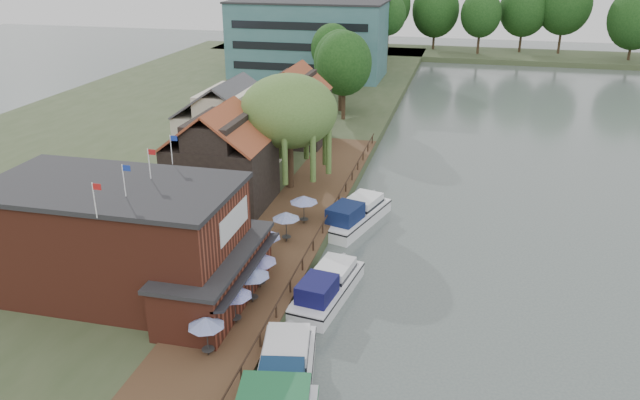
% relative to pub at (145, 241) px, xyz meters
% --- Properties ---
extents(ground, '(260.00, 260.00, 0.00)m').
position_rel_pub_xyz_m(ground, '(14.00, 1.00, -4.65)').
color(ground, '#485452').
rests_on(ground, ground).
extents(land_bank, '(50.00, 140.00, 1.00)m').
position_rel_pub_xyz_m(land_bank, '(-16.00, 36.00, -4.15)').
color(land_bank, '#384728').
rests_on(land_bank, ground).
extents(quay_deck, '(6.00, 50.00, 0.10)m').
position_rel_pub_xyz_m(quay_deck, '(6.00, 11.00, -3.60)').
color(quay_deck, '#47301E').
rests_on(quay_deck, land_bank).
extents(quay_rail, '(0.20, 49.00, 1.00)m').
position_rel_pub_xyz_m(quay_rail, '(8.70, 11.50, -3.15)').
color(quay_rail, black).
rests_on(quay_rail, land_bank).
extents(pub, '(20.00, 11.00, 7.30)m').
position_rel_pub_xyz_m(pub, '(0.00, 0.00, 0.00)').
color(pub, maroon).
rests_on(pub, land_bank).
extents(hotel_block, '(25.40, 12.40, 12.30)m').
position_rel_pub_xyz_m(hotel_block, '(-8.00, 71.00, 2.50)').
color(hotel_block, '#38666B').
rests_on(hotel_block, land_bank).
extents(cottage_a, '(8.60, 7.60, 8.50)m').
position_rel_pub_xyz_m(cottage_a, '(-1.00, 15.00, 0.60)').
color(cottage_a, black).
rests_on(cottage_a, land_bank).
extents(cottage_b, '(9.60, 8.60, 8.50)m').
position_rel_pub_xyz_m(cottage_b, '(-4.00, 25.00, 0.60)').
color(cottage_b, beige).
rests_on(cottage_b, land_bank).
extents(cottage_c, '(7.60, 7.60, 8.50)m').
position_rel_pub_xyz_m(cottage_c, '(0.00, 34.00, 0.60)').
color(cottage_c, black).
rests_on(cottage_c, land_bank).
extents(willow, '(8.60, 8.60, 10.43)m').
position_rel_pub_xyz_m(willow, '(3.50, 20.00, 1.56)').
color(willow, '#476B2D').
rests_on(willow, land_bank).
extents(umbrella_0, '(2.00, 2.00, 2.38)m').
position_rel_pub_xyz_m(umbrella_0, '(6.21, -5.36, -2.36)').
color(umbrella_0, navy).
rests_on(umbrella_0, quay_deck).
extents(umbrella_1, '(2.12, 2.12, 2.38)m').
position_rel_pub_xyz_m(umbrella_1, '(6.56, -2.12, -2.36)').
color(umbrella_1, '#1C239B').
rests_on(umbrella_1, quay_deck).
extents(umbrella_2, '(2.26, 2.26, 2.38)m').
position_rel_pub_xyz_m(umbrella_2, '(6.76, 0.31, -2.36)').
color(umbrella_2, navy).
rests_on(umbrella_2, quay_deck).
extents(umbrella_3, '(2.28, 2.28, 2.38)m').
position_rel_pub_xyz_m(umbrella_3, '(6.62, 2.16, -2.36)').
color(umbrella_3, navy).
rests_on(umbrella_3, quay_deck).
extents(umbrella_4, '(2.45, 2.45, 2.38)m').
position_rel_pub_xyz_m(umbrella_4, '(5.74, 5.63, -2.36)').
color(umbrella_4, navy).
rests_on(umbrella_4, quay_deck).
extents(umbrella_5, '(2.08, 2.08, 2.38)m').
position_rel_pub_xyz_m(umbrella_5, '(6.37, 9.04, -2.36)').
color(umbrella_5, navy).
rests_on(umbrella_5, quay_deck).
extents(umbrella_6, '(2.23, 2.23, 2.38)m').
position_rel_pub_xyz_m(umbrella_6, '(6.83, 12.44, -2.36)').
color(umbrella_6, navy).
rests_on(umbrella_6, quay_deck).
extents(cruiser_0, '(5.09, 10.47, 2.44)m').
position_rel_pub_xyz_m(cruiser_0, '(10.63, -5.87, -3.43)').
color(cruiser_0, silver).
rests_on(cruiser_0, ground).
extents(cruiser_1, '(4.29, 9.57, 2.21)m').
position_rel_pub_xyz_m(cruiser_1, '(10.74, 3.60, -3.54)').
color(cruiser_1, white).
rests_on(cruiser_1, ground).
extents(cruiser_2, '(5.78, 10.28, 2.37)m').
position_rel_pub_xyz_m(cruiser_2, '(10.42, 15.54, -3.47)').
color(cruiser_2, white).
rests_on(cruiser_2, ground).
extents(bank_tree_0, '(6.92, 6.92, 11.03)m').
position_rel_pub_xyz_m(bank_tree_0, '(3.37, 44.90, 1.87)').
color(bank_tree_0, '#143811').
rests_on(bank_tree_0, land_bank).
extents(bank_tree_1, '(7.06, 7.06, 10.63)m').
position_rel_pub_xyz_m(bank_tree_1, '(2.07, 49.13, 1.66)').
color(bank_tree_1, '#143811').
rests_on(bank_tree_1, land_bank).
extents(bank_tree_2, '(6.24, 6.24, 10.17)m').
position_rel_pub_xyz_m(bank_tree_2, '(-1.30, 59.26, 1.43)').
color(bank_tree_2, '#143811').
rests_on(bank_tree_2, land_bank).
extents(bank_tree_3, '(6.34, 6.34, 13.18)m').
position_rel_pub_xyz_m(bank_tree_3, '(3.92, 79.77, 2.94)').
color(bank_tree_3, '#143811').
rests_on(bank_tree_3, land_bank).
extents(bank_tree_4, '(7.71, 7.71, 13.05)m').
position_rel_pub_xyz_m(bank_tree_4, '(-3.39, 88.64, 2.87)').
color(bank_tree_4, '#143811').
rests_on(bank_tree_4, land_bank).
extents(bank_tree_5, '(7.21, 7.21, 11.15)m').
position_rel_pub_xyz_m(bank_tree_5, '(-4.51, 96.41, 1.93)').
color(bank_tree_5, '#143811').
rests_on(bank_tree_5, land_bank).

